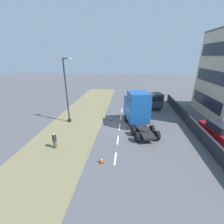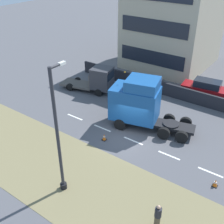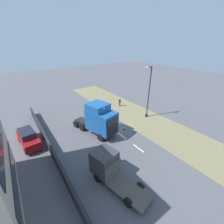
{
  "view_description": "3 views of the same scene",
  "coord_description": "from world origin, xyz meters",
  "px_view_note": "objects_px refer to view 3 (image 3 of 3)",
  "views": [
    {
      "loc": [
        0.89,
        -18.23,
        8.72
      ],
      "look_at": [
        -1.21,
        1.34,
        1.28
      ],
      "focal_mm": 24.0,
      "sensor_mm": 36.0,
      "label": 1
    },
    {
      "loc": [
        -16.13,
        -10.08,
        13.74
      ],
      "look_at": [
        -1.17,
        0.62,
        2.86
      ],
      "focal_mm": 45.0,
      "sensor_mm": 36.0,
      "label": 2
    },
    {
      "loc": [
        11.05,
        15.83,
        11.87
      ],
      "look_at": [
        -1.59,
        -2.24,
        1.39
      ],
      "focal_mm": 24.0,
      "sensor_mm": 36.0,
      "label": 3
    }
  ],
  "objects_px": {
    "flatbed_truck": "(108,166)",
    "traffic_cone_trailing": "(94,108)",
    "lorry_cab": "(100,120)",
    "parked_car": "(28,138)",
    "traffic_cone_lead": "(124,128)",
    "pedestrian": "(120,102)",
    "lamp_post": "(148,96)"
  },
  "relations": [
    {
      "from": "flatbed_truck",
      "to": "traffic_cone_trailing",
      "type": "height_order",
      "value": "flatbed_truck"
    },
    {
      "from": "parked_car",
      "to": "lamp_post",
      "type": "relative_size",
      "value": 0.58
    },
    {
      "from": "lorry_cab",
      "to": "flatbed_truck",
      "type": "relative_size",
      "value": 1.22
    },
    {
      "from": "lamp_post",
      "to": "traffic_cone_trailing",
      "type": "relative_size",
      "value": 14.65
    },
    {
      "from": "lorry_cab",
      "to": "traffic_cone_lead",
      "type": "height_order",
      "value": "lorry_cab"
    },
    {
      "from": "lamp_post",
      "to": "pedestrian",
      "type": "relative_size",
      "value": 5.17
    },
    {
      "from": "parked_car",
      "to": "traffic_cone_lead",
      "type": "xyz_separation_m",
      "value": [
        -12.05,
        4.09,
        -0.7
      ]
    },
    {
      "from": "parked_car",
      "to": "traffic_cone_trailing",
      "type": "xyz_separation_m",
      "value": [
        -11.91,
        -5.01,
        -0.7
      ]
    },
    {
      "from": "flatbed_truck",
      "to": "pedestrian",
      "type": "relative_size",
      "value": 3.74
    },
    {
      "from": "traffic_cone_lead",
      "to": "lorry_cab",
      "type": "bearing_deg",
      "value": -17.11
    },
    {
      "from": "traffic_cone_lead",
      "to": "traffic_cone_trailing",
      "type": "relative_size",
      "value": 1.0
    },
    {
      "from": "lamp_post",
      "to": "flatbed_truck",
      "type": "bearing_deg",
      "value": 28.91
    },
    {
      "from": "pedestrian",
      "to": "flatbed_truck",
      "type": "bearing_deg",
      "value": 48.81
    },
    {
      "from": "parked_car",
      "to": "pedestrian",
      "type": "bearing_deg",
      "value": -175.01
    },
    {
      "from": "lamp_post",
      "to": "traffic_cone_lead",
      "type": "bearing_deg",
      "value": 10.28
    },
    {
      "from": "lorry_cab",
      "to": "parked_car",
      "type": "relative_size",
      "value": 1.53
    },
    {
      "from": "flatbed_truck",
      "to": "lamp_post",
      "type": "relative_size",
      "value": 0.72
    },
    {
      "from": "lorry_cab",
      "to": "pedestrian",
      "type": "height_order",
      "value": "lorry_cab"
    },
    {
      "from": "lorry_cab",
      "to": "lamp_post",
      "type": "height_order",
      "value": "lamp_post"
    },
    {
      "from": "pedestrian",
      "to": "traffic_cone_lead",
      "type": "xyz_separation_m",
      "value": [
        4.85,
        7.39,
        -0.52
      ]
    },
    {
      "from": "traffic_cone_lead",
      "to": "traffic_cone_trailing",
      "type": "distance_m",
      "value": 9.09
    },
    {
      "from": "flatbed_truck",
      "to": "pedestrian",
      "type": "distance_m",
      "value": 17.64
    },
    {
      "from": "pedestrian",
      "to": "traffic_cone_trailing",
      "type": "distance_m",
      "value": 5.3
    },
    {
      "from": "traffic_cone_trailing",
      "to": "flatbed_truck",
      "type": "bearing_deg",
      "value": 66.15
    },
    {
      "from": "traffic_cone_trailing",
      "to": "pedestrian",
      "type": "bearing_deg",
      "value": 161.21
    },
    {
      "from": "pedestrian",
      "to": "traffic_cone_trailing",
      "type": "bearing_deg",
      "value": -18.79
    },
    {
      "from": "pedestrian",
      "to": "traffic_cone_trailing",
      "type": "height_order",
      "value": "pedestrian"
    },
    {
      "from": "lamp_post",
      "to": "traffic_cone_trailing",
      "type": "height_order",
      "value": "lamp_post"
    },
    {
      "from": "traffic_cone_trailing",
      "to": "traffic_cone_lead",
      "type": "bearing_deg",
      "value": 90.89
    },
    {
      "from": "lorry_cab",
      "to": "pedestrian",
      "type": "distance_m",
      "value": 10.55
    },
    {
      "from": "lorry_cab",
      "to": "parked_car",
      "type": "distance_m",
      "value": 9.2
    },
    {
      "from": "lamp_post",
      "to": "traffic_cone_trailing",
      "type": "xyz_separation_m",
      "value": [
        5.92,
        -8.04,
        -3.56
      ]
    }
  ]
}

